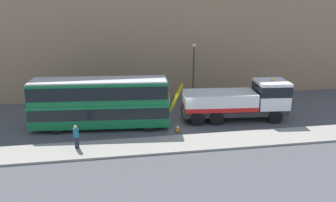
# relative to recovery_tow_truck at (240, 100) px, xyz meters

# --- Properties ---
(ground_plane) EXTENTS (120.00, 120.00, 0.00)m
(ground_plane) POSITION_rel_recovery_tow_truck_xyz_m (-5.61, -0.02, -1.76)
(ground_plane) COLOR #4C4C51
(near_kerb) EXTENTS (60.00, 2.80, 0.15)m
(near_kerb) POSITION_rel_recovery_tow_truck_xyz_m (-5.61, -4.22, -1.68)
(near_kerb) COLOR gray
(near_kerb) RESTS_ON ground_plane
(building_facade) EXTENTS (60.00, 1.50, 16.00)m
(building_facade) POSITION_rel_recovery_tow_truck_xyz_m (-5.61, 8.26, 6.31)
(building_facade) COLOR #9E7A5B
(building_facade) RESTS_ON ground_plane
(recovery_tow_truck) EXTENTS (10.23, 3.40, 3.67)m
(recovery_tow_truck) POSITION_rel_recovery_tow_truck_xyz_m (0.00, 0.00, 0.00)
(recovery_tow_truck) COLOR #2D2D2D
(recovery_tow_truck) RESTS_ON ground_plane
(double_decker_bus) EXTENTS (11.18, 3.49, 4.06)m
(double_decker_bus) POSITION_rel_recovery_tow_truck_xyz_m (-11.74, 0.04, 0.47)
(double_decker_bus) COLOR #146B38
(double_decker_bus) RESTS_ON ground_plane
(pedestrian_onlooker) EXTENTS (0.41, 0.47, 1.71)m
(pedestrian_onlooker) POSITION_rel_recovery_tow_truck_xyz_m (-13.33, -3.93, -0.77)
(pedestrian_onlooker) COLOR #232333
(pedestrian_onlooker) RESTS_ON near_kerb
(traffic_cone_near_bus) EXTENTS (0.36, 0.36, 0.72)m
(traffic_cone_near_bus) POSITION_rel_recovery_tow_truck_xyz_m (-5.76, -1.87, -1.42)
(traffic_cone_near_bus) COLOR orange
(traffic_cone_near_bus) RESTS_ON ground_plane
(street_lamp) EXTENTS (0.36, 0.36, 5.83)m
(street_lamp) POSITION_rel_recovery_tow_truck_xyz_m (-2.65, 6.06, 1.71)
(street_lamp) COLOR #38383D
(street_lamp) RESTS_ON ground_plane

